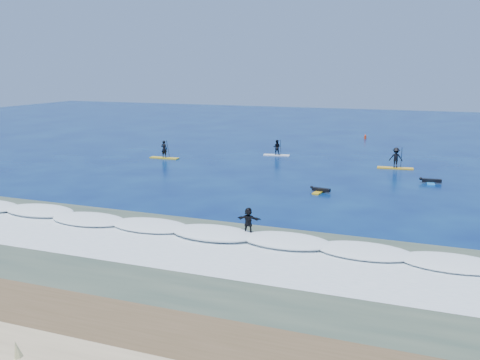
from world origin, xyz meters
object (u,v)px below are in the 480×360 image
at_px(prone_paddler_far, 430,181).
at_px(marker_buoy, 365,137).
at_px(sup_paddler_left, 164,152).
at_px(sup_paddler_center, 277,149).
at_px(prone_paddler_near, 320,190).
at_px(wave_surfer, 248,222).
at_px(sup_paddler_right, 396,159).

relative_size(prone_paddler_far, marker_buoy, 3.18).
xyz_separation_m(sup_paddler_left, sup_paddler_center, (9.89, 5.64, 0.05)).
bearing_deg(prone_paddler_far, prone_paddler_near, 123.71).
bearing_deg(prone_paddler_near, wave_surfer, -177.28).
distance_m(sup_paddler_center, sup_paddler_right, 12.35).
bearing_deg(wave_surfer, sup_paddler_left, 123.90).
xyz_separation_m(prone_paddler_far, marker_buoy, (-8.53, 24.08, 0.15)).
bearing_deg(sup_paddler_right, prone_paddler_far, -64.58).
distance_m(sup_paddler_center, marker_buoy, 17.25).
bearing_deg(marker_buoy, sup_paddler_right, -74.04).
bearing_deg(prone_paddler_far, wave_surfer, 147.99).
bearing_deg(marker_buoy, sup_paddler_center, -112.58).
xyz_separation_m(sup_paddler_center, marker_buoy, (6.62, 15.92, -0.40)).
bearing_deg(prone_paddler_near, sup_paddler_center, 37.45).
relative_size(sup_paddler_left, prone_paddler_far, 1.38).
bearing_deg(wave_surfer, prone_paddler_far, 59.09).
bearing_deg(sup_paddler_center, sup_paddler_right, -21.67).
distance_m(prone_paddler_near, prone_paddler_far, 9.60).
distance_m(sup_paddler_right, prone_paddler_far, 6.17).
height_order(sup_paddler_right, wave_surfer, sup_paddler_right).
distance_m(sup_paddler_center, prone_paddler_far, 17.22).
xyz_separation_m(sup_paddler_right, prone_paddler_near, (-4.22, -11.41, -0.72)).
bearing_deg(sup_paddler_center, marker_buoy, 59.35).
relative_size(prone_paddler_far, wave_surfer, 1.01).
distance_m(prone_paddler_far, marker_buoy, 25.55).
xyz_separation_m(wave_surfer, marker_buoy, (0.10, 41.88, -0.55)).
xyz_separation_m(sup_paddler_left, prone_paddler_near, (17.68, -8.67, -0.51)).
height_order(sup_paddler_left, sup_paddler_center, sup_paddler_left).
bearing_deg(sup_paddler_right, marker_buoy, 100.45).
distance_m(prone_paddler_far, wave_surfer, 19.79).
relative_size(sup_paddler_center, marker_buoy, 4.01).
distance_m(sup_paddler_left, prone_paddler_far, 25.18).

